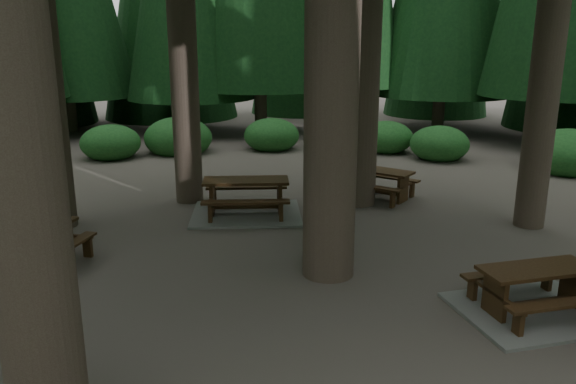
{
  "coord_description": "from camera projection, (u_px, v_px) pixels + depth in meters",
  "views": [
    {
      "loc": [
        -1.2,
        -8.2,
        3.72
      ],
      "look_at": [
        0.32,
        1.39,
        1.1
      ],
      "focal_mm": 35.0,
      "sensor_mm": 36.0,
      "label": 1
    }
  ],
  "objects": [
    {
      "name": "picnic_table_d",
      "position": [
        378.0,
        179.0,
        13.62
      ],
      "size": [
        2.1,
        2.1,
        0.71
      ],
      "rotation": [
        0.0,
        0.0,
        -0.78
      ],
      "color": "#34200F",
      "rests_on": "ground"
    },
    {
      "name": "picnic_table_a",
      "position": [
        534.0,
        299.0,
        7.87
      ],
      "size": [
        2.19,
        1.87,
        0.69
      ],
      "rotation": [
        0.0,
        0.0,
        0.09
      ],
      "color": "gray",
      "rests_on": "ground"
    },
    {
      "name": "picnic_table_c",
      "position": [
        246.0,
        203.0,
        12.35
      ],
      "size": [
        2.56,
        2.19,
        0.8
      ],
      "rotation": [
        0.0,
        0.0,
        -0.1
      ],
      "color": "gray",
      "rests_on": "ground"
    },
    {
      "name": "picnic_table_b",
      "position": [
        37.0,
        242.0,
        9.39
      ],
      "size": [
        1.77,
        1.95,
        0.69
      ],
      "rotation": [
        0.0,
        0.0,
        1.2
      ],
      "color": "#34200F",
      "rests_on": "ground"
    },
    {
      "name": "ground",
      "position": [
        282.0,
        281.0,
        8.97
      ],
      "size": [
        80.0,
        80.0,
        0.0
      ],
      "primitive_type": "plane",
      "color": "#524A43",
      "rests_on": "ground"
    },
    {
      "name": "shrub_ring",
      "position": [
        316.0,
        240.0,
        9.69
      ],
      "size": [
        23.86,
        24.64,
        1.49
      ],
      "color": "#1E5722",
      "rests_on": "ground"
    }
  ]
}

